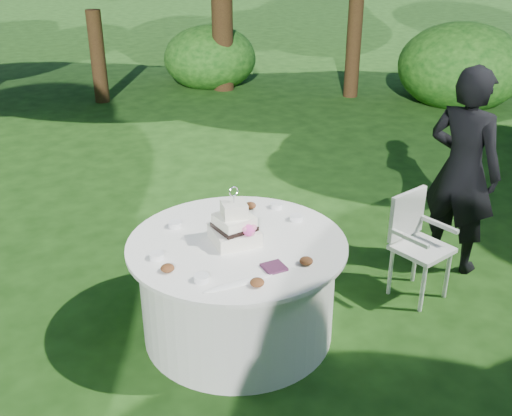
{
  "coord_description": "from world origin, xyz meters",
  "views": [
    {
      "loc": [
        -1.55,
        -3.37,
        2.79
      ],
      "look_at": [
        0.15,
        0.0,
        1.0
      ],
      "focal_mm": 42.0,
      "sensor_mm": 36.0,
      "label": 1
    }
  ],
  "objects_px": {
    "table": "(238,287)",
    "chair": "(416,237)",
    "cake": "(235,227)",
    "guest": "(463,171)",
    "napkins": "(274,267)"
  },
  "relations": [
    {
      "from": "table",
      "to": "chair",
      "type": "relative_size",
      "value": 1.78
    },
    {
      "from": "table",
      "to": "cake",
      "type": "height_order",
      "value": "cake"
    },
    {
      "from": "guest",
      "to": "table",
      "type": "height_order",
      "value": "guest"
    },
    {
      "from": "guest",
      "to": "chair",
      "type": "distance_m",
      "value": 0.77
    },
    {
      "from": "guest",
      "to": "chair",
      "type": "bearing_deg",
      "value": 90.46
    },
    {
      "from": "guest",
      "to": "cake",
      "type": "xyz_separation_m",
      "value": [
        -2.15,
        -0.05,
        -0.02
      ]
    },
    {
      "from": "cake",
      "to": "chair",
      "type": "height_order",
      "value": "cake"
    },
    {
      "from": "napkins",
      "to": "cake",
      "type": "xyz_separation_m",
      "value": [
        -0.07,
        0.45,
        0.1
      ]
    },
    {
      "from": "guest",
      "to": "table",
      "type": "xyz_separation_m",
      "value": [
        -2.14,
        -0.06,
        -0.51
      ]
    },
    {
      "from": "cake",
      "to": "chair",
      "type": "relative_size",
      "value": 0.48
    },
    {
      "from": "napkins",
      "to": "cake",
      "type": "height_order",
      "value": "cake"
    },
    {
      "from": "napkins",
      "to": "guest",
      "type": "distance_m",
      "value": 2.14
    },
    {
      "from": "cake",
      "to": "guest",
      "type": "bearing_deg",
      "value": 1.24
    },
    {
      "from": "napkins",
      "to": "table",
      "type": "relative_size",
      "value": 0.09
    },
    {
      "from": "guest",
      "to": "chair",
      "type": "height_order",
      "value": "guest"
    }
  ]
}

